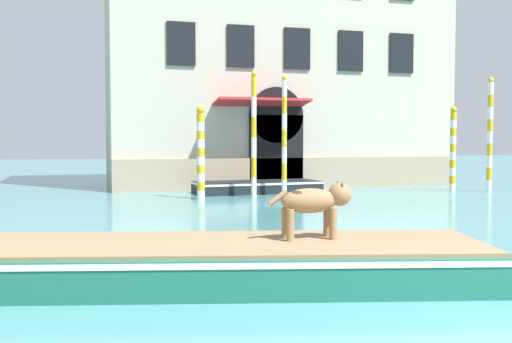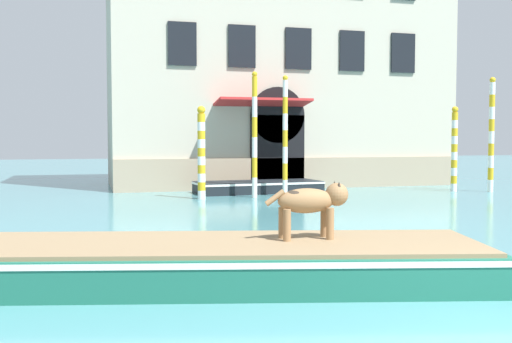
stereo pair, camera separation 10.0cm
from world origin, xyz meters
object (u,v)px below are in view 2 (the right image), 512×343
(boat_moored_near_palazzo, at_px, (258,187))
(mooring_pole_0, at_px, (285,136))
(dog_on_deck, at_px, (312,202))
(mooring_pole_4, at_px, (255,134))
(mooring_pole_3, at_px, (201,152))
(mooring_pole_1, at_px, (454,149))
(boat_foreground, at_px, (223,261))
(mooring_pole_2, at_px, (491,134))

(boat_moored_near_palazzo, height_order, mooring_pole_0, mooring_pole_0)
(dog_on_deck, height_order, boat_moored_near_palazzo, dog_on_deck)
(mooring_pole_4, bearing_deg, mooring_pole_3, -178.67)
(boat_moored_near_palazzo, bearing_deg, mooring_pole_4, -114.01)
(mooring_pole_1, bearing_deg, boat_moored_near_palazzo, 168.03)
(boat_foreground, distance_m, dog_on_deck, 1.62)
(dog_on_deck, relative_size, mooring_pole_2, 0.29)
(boat_foreground, distance_m, mooring_pole_1, 17.52)
(mooring_pole_1, xyz_separation_m, mooring_pole_4, (-8.40, -0.21, 0.56))
(boat_moored_near_palazzo, bearing_deg, mooring_pole_0, -76.78)
(boat_moored_near_palazzo, bearing_deg, mooring_pole_1, -16.25)
(boat_moored_near_palazzo, relative_size, mooring_pole_2, 1.11)
(boat_moored_near_palazzo, height_order, mooring_pole_3, mooring_pole_3)
(mooring_pole_2, bearing_deg, mooring_pole_1, 156.45)
(boat_moored_near_palazzo, xyz_separation_m, mooring_pole_0, (0.54, -1.72, 2.00))
(mooring_pole_1, xyz_separation_m, mooring_pole_2, (1.30, -0.57, 0.57))
(mooring_pole_0, bearing_deg, mooring_pole_3, -176.70)
(boat_foreground, distance_m, mooring_pole_4, 12.96)
(dog_on_deck, height_order, mooring_pole_0, mooring_pole_0)
(mooring_pole_3, bearing_deg, dog_on_deck, -92.52)
(mooring_pole_1, distance_m, mooring_pole_4, 8.42)
(boat_moored_near_palazzo, bearing_deg, dog_on_deck, -106.86)
(boat_foreground, xyz_separation_m, boat_moored_near_palazzo, (4.53, 14.06, -0.09))
(boat_foreground, height_order, mooring_pole_3, mooring_pole_3)
(mooring_pole_3, bearing_deg, mooring_pole_2, -1.52)
(mooring_pole_0, relative_size, mooring_pole_4, 0.98)
(boat_foreground, xyz_separation_m, mooring_pole_2, (13.57, 11.86, 1.98))
(mooring_pole_0, distance_m, mooring_pole_4, 1.21)
(mooring_pole_2, bearing_deg, dog_on_deck, -135.58)
(mooring_pole_1, relative_size, mooring_pole_3, 1.04)
(boat_moored_near_palazzo, xyz_separation_m, mooring_pole_1, (7.74, -1.64, 1.49))
(mooring_pole_3, distance_m, mooring_pole_4, 2.05)
(mooring_pole_3, bearing_deg, boat_moored_near_palazzo, 35.93)
(dog_on_deck, bearing_deg, boat_foreground, 178.83)
(boat_moored_near_palazzo, xyz_separation_m, mooring_pole_2, (9.04, -2.21, 2.06))
(dog_on_deck, height_order, mooring_pole_3, mooring_pole_3)
(mooring_pole_0, relative_size, mooring_pole_2, 0.97)
(boat_foreground, bearing_deg, mooring_pole_0, 81.23)
(mooring_pole_3, relative_size, mooring_pole_4, 0.72)
(boat_foreground, distance_m, mooring_pole_0, 13.49)
(boat_foreground, bearing_deg, mooring_pole_2, 54.72)
(dog_on_deck, bearing_deg, mooring_pole_3, 90.31)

